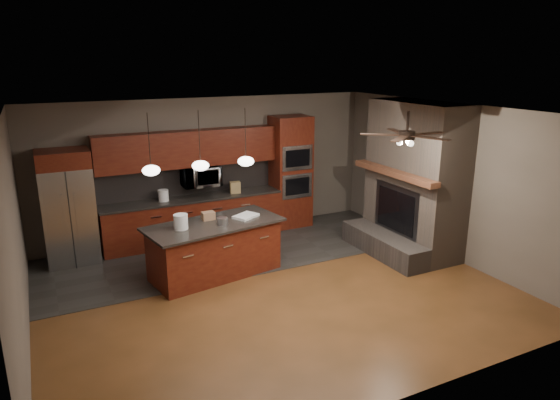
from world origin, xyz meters
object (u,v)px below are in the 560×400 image
white_bucket (181,222)px  counter_bucket (163,195)px  oven_tower (291,172)px  refrigerator (68,208)px  microwave (201,176)px  cardboard_box (208,216)px  paint_tray (246,216)px  counter_box (235,187)px  paint_can (222,221)px  kitchen_island (215,249)px

white_bucket → counter_bucket: white_bucket is taller
oven_tower → refrigerator: (-4.44, -0.07, -0.17)m
microwave → cardboard_box: (-0.38, -1.58, -0.31)m
paint_tray → counter_box: size_ratio=1.80×
paint_can → counter_bucket: size_ratio=0.80×
kitchen_island → paint_tray: (0.59, 0.05, 0.48)m
white_bucket → counter_bucket: 1.81m
cardboard_box → paint_can: bearing=-70.8°
white_bucket → counter_bucket: (0.16, 1.80, -0.03)m
counter_bucket → counter_box: bearing=-2.0°
paint_tray → cardboard_box: (-0.61, 0.17, 0.05)m
counter_box → counter_bucket: bearing=-169.9°
paint_tray → white_bucket: bearing=157.1°
oven_tower → microwave: oven_tower is taller
paint_tray → microwave: bearing=69.6°
oven_tower → white_bucket: oven_tower is taller
cardboard_box → paint_tray: bearing=-15.4°
counter_box → refrigerator: bearing=-167.4°
oven_tower → paint_tray: (-1.75, -1.69, -0.25)m
refrigerator → kitchen_island: refrigerator is taller
kitchen_island → oven_tower: bearing=26.9°
refrigerator → white_bucket: size_ratio=8.46×
oven_tower → counter_box: 1.31m
refrigerator → white_bucket: bearing=-48.2°
cardboard_box → oven_tower: bearing=32.6°
microwave → white_bucket: bearing=-116.7°
oven_tower → refrigerator: size_ratio=1.17×
cardboard_box → microwave: bearing=76.1°
white_bucket → paint_tray: bearing=5.0°
kitchen_island → paint_can: (0.10, -0.14, 0.51)m
paint_tray → counter_bucket: bearing=92.5°
kitchen_island → paint_can: size_ratio=13.60×
refrigerator → counter_box: size_ratio=8.96×
microwave → white_bucket: (-0.93, -1.85, -0.26)m
paint_can → cardboard_box: cardboard_box is taller
refrigerator → paint_can: bearing=-39.2°
oven_tower → white_bucket: size_ratio=9.88×
white_bucket → oven_tower: bearing=31.7°
white_bucket → cardboard_box: white_bucket is taller
microwave → counter_bucket: bearing=-176.3°
refrigerator → counter_box: refrigerator is taller
microwave → paint_can: (-0.26, -1.93, -0.32)m
oven_tower → refrigerator: oven_tower is taller
counter_bucket → oven_tower: bearing=-0.2°
microwave → paint_tray: bearing=-82.5°
oven_tower → cardboard_box: bearing=-147.2°
paint_can → cardboard_box: 0.37m
cardboard_box → counter_box: size_ratio=0.92×
microwave → refrigerator: (-2.47, -0.13, -0.28)m
cardboard_box → counter_box: bearing=54.0°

